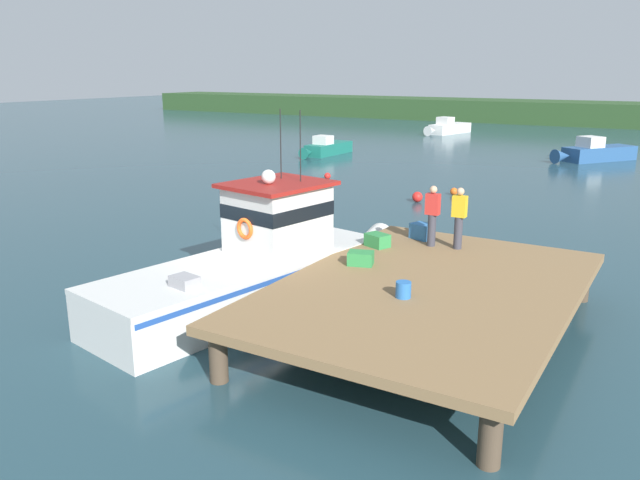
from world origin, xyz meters
TOP-DOWN VIEW (x-y plane):
  - ground_plane at (0.00, 0.00)m, footprint 200.00×200.00m
  - dock at (4.80, 0.00)m, footprint 6.00×9.00m
  - main_fishing_boat at (0.30, -0.11)m, footprint 3.97×9.97m
  - crate_single_far at (2.84, 0.51)m, footprint 0.71×0.60m
  - crate_single_by_cleat at (2.47, 2.19)m, footprint 0.72×0.62m
  - crate_stack_mid_dock at (3.20, 3.55)m, footprint 0.72×0.62m
  - bait_bucket at (4.64, -1.06)m, footprint 0.32×0.32m
  - deckhand_by_the_boat at (3.68, 3.00)m, footprint 0.36×0.22m
  - deckhand_further_back at (4.38, 3.09)m, footprint 0.36×0.22m
  - moored_boat_far_right at (3.74, 32.01)m, footprint 4.70×5.86m
  - moored_boat_far_left at (-12.83, 25.66)m, footprint 1.50×5.41m
  - moored_boat_mid_harbor at (-10.75, 44.52)m, footprint 2.62×6.23m
  - mooring_buoy_inshore at (-7.61, 16.89)m, footprint 0.36×0.36m
  - mooring_buoy_spare_mooring at (-0.18, 16.06)m, footprint 0.36×0.36m
  - mooring_buoy_channel_marker at (-1.05, 13.67)m, footprint 0.47×0.47m
  - far_shoreline at (0.00, 62.00)m, footprint 120.00×8.00m

SIDE VIEW (x-z plane):
  - ground_plane at x=0.00m, z-range 0.00..0.00m
  - mooring_buoy_inshore at x=-7.61m, z-range 0.00..0.36m
  - mooring_buoy_spare_mooring at x=-0.18m, z-range 0.00..0.36m
  - mooring_buoy_channel_marker at x=-1.05m, z-range 0.00..0.47m
  - moored_boat_far_left at x=-12.83m, z-range -0.21..1.16m
  - moored_boat_mid_harbor at x=-10.75m, z-range -0.24..1.31m
  - moored_boat_far_right at x=3.74m, z-range -0.25..1.35m
  - main_fishing_boat at x=0.30m, z-range -1.39..3.41m
  - dock at x=4.80m, z-range 0.47..1.67m
  - far_shoreline at x=0.00m, z-range 0.00..2.40m
  - crate_single_far at x=2.84m, z-range 1.20..1.52m
  - bait_bucket at x=4.64m, z-range 1.20..1.54m
  - crate_single_by_cleat at x=2.47m, z-range 1.20..1.55m
  - crate_stack_mid_dock at x=3.20m, z-range 1.20..1.63m
  - deckhand_by_the_boat at x=3.68m, z-range 1.24..2.87m
  - deckhand_further_back at x=4.38m, z-range 1.24..2.87m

